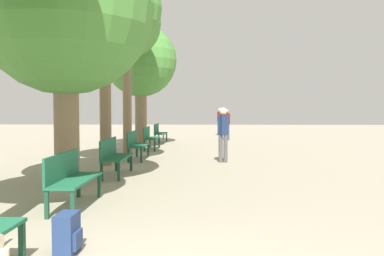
{
  "coord_description": "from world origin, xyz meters",
  "views": [
    {
      "loc": [
        0.74,
        -2.91,
        1.65
      ],
      "look_at": [
        0.42,
        6.31,
        1.22
      ],
      "focal_mm": 40.0,
      "sensor_mm": 36.0,
      "label": 1
    }
  ],
  "objects": [
    {
      "name": "tree_row_2",
      "position": [
        -2.19,
        9.34,
        4.47
      ],
      "size": [
        3.3,
        3.3,
        6.15
      ],
      "color": "#7A664C",
      "rests_on": "ground_plane"
    },
    {
      "name": "tree_row_4",
      "position": [
        -2.19,
        15.98,
        3.7
      ],
      "size": [
        3.19,
        3.19,
        5.35
      ],
      "color": "#7A664C",
      "rests_on": "ground_plane"
    },
    {
      "name": "tree_row_1",
      "position": [
        -2.19,
        5.9,
        3.74
      ],
      "size": [
        3.7,
        3.7,
        5.63
      ],
      "color": "#7A664C",
      "rests_on": "ground_plane"
    },
    {
      "name": "bench_row_3",
      "position": [
        -1.54,
        10.72,
        0.53
      ],
      "size": [
        0.48,
        1.66,
        0.91
      ],
      "color": "#1E6042",
      "rests_on": "ground_plane"
    },
    {
      "name": "backpack",
      "position": [
        -0.84,
        1.82,
        0.23
      ],
      "size": [
        0.25,
        0.37,
        0.46
      ],
      "color": "navy",
      "rests_on": "ground_plane"
    },
    {
      "name": "bench_row_1",
      "position": [
        -1.54,
        4.09,
        0.53
      ],
      "size": [
        0.48,
        1.66,
        0.91
      ],
      "color": "#1E6042",
      "rests_on": "ground_plane"
    },
    {
      "name": "pedestrian_near",
      "position": [
        1.54,
        23.15,
        0.95
      ],
      "size": [
        0.34,
        0.29,
        1.66
      ],
      "color": "#384260",
      "rests_on": "ground_plane"
    },
    {
      "name": "bench_row_5",
      "position": [
        -1.54,
        17.35,
        0.53
      ],
      "size": [
        0.48,
        1.66,
        0.91
      ],
      "color": "#1E6042",
      "rests_on": "ground_plane"
    },
    {
      "name": "bench_row_4",
      "position": [
        -1.54,
        14.04,
        0.53
      ],
      "size": [
        0.48,
        1.66,
        0.91
      ],
      "color": "#1E6042",
      "rests_on": "ground_plane"
    },
    {
      "name": "bench_row_2",
      "position": [
        -1.54,
        7.4,
        0.53
      ],
      "size": [
        0.48,
        1.66,
        0.91
      ],
      "color": "#1E6042",
      "rests_on": "ground_plane"
    },
    {
      "name": "tree_row_3",
      "position": [
        -2.19,
        12.72,
        4.67
      ],
      "size": [
        2.52,
        2.52,
        6.0
      ],
      "color": "#7A664C",
      "rests_on": "ground_plane"
    },
    {
      "name": "pedestrian_mid",
      "position": [
        1.23,
        10.06,
        0.96
      ],
      "size": [
        0.34,
        0.29,
        1.67
      ],
      "color": "#4C4C4C",
      "rests_on": "ground_plane"
    },
    {
      "name": "pedestrian_far",
      "position": [
        1.78,
        19.16,
        0.92
      ],
      "size": [
        0.33,
        0.22,
        1.61
      ],
      "color": "#384260",
      "rests_on": "ground_plane"
    }
  ]
}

